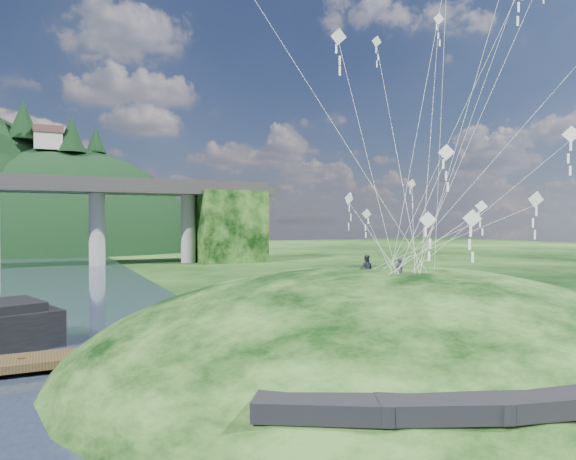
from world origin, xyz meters
name	(u,v)px	position (x,y,z in m)	size (l,w,h in m)	color
ground	(265,388)	(0.00, 0.00, 0.00)	(320.00, 320.00, 0.00)	black
grass_hill	(384,384)	(8.00, 2.00, -1.50)	(36.00, 32.00, 13.00)	black
wooden_dock	(95,355)	(-6.60, 7.28, 0.50)	(15.96, 2.55, 1.14)	#322614
kite_flyers	(377,256)	(6.75, 0.99, 5.71)	(1.43, 2.62, 1.56)	#272B34
kite_swarm	(446,74)	(11.34, 0.96, 15.72)	(21.04, 17.00, 19.12)	white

